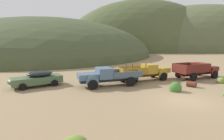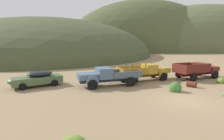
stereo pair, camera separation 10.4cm
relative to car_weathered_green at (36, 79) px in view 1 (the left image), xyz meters
name	(u,v)px [view 1 (the left image)]	position (x,y,z in m)	size (l,w,h in m)	color
ground_plane	(185,101)	(11.92, -7.43, -0.82)	(300.00, 300.00, 0.00)	#937A56
hill_far_left	(52,54)	(-3.08, 55.06, -0.82)	(72.31, 88.93, 26.03)	#424C2D
hill_center	(145,51)	(44.41, 71.91, -0.82)	(88.31, 54.16, 52.96)	#4C5633
hill_distant	(204,50)	(80.53, 69.39, -0.82)	(110.95, 62.64, 50.01)	#56603D
car_weathered_green	(36,79)	(0.00, 0.00, 0.00)	(5.30, 3.37, 1.57)	#47603D
truck_chalk_blue	(105,76)	(6.90, -1.38, 0.19)	(6.64, 2.89, 1.89)	#262D39
truck_mustard	(147,72)	(12.34, 0.30, 0.19)	(6.66, 3.10, 2.16)	#593D12
truck_oxblood	(199,70)	(19.16, -0.07, 0.20)	(6.33, 3.42, 1.91)	black
oil_drum_tipped	(192,84)	(15.25, -3.85, -0.53)	(0.96, 1.04, 0.57)	#5B2819
bush_back_edge	(176,88)	(12.73, -4.93, -0.53)	(1.12, 1.01, 1.16)	#3D702D
bush_near_barrel	(221,81)	(19.69, -3.08, -0.61)	(1.11, 0.98, 0.82)	olive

